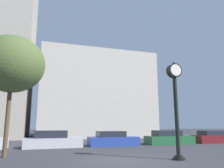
{
  "coord_description": "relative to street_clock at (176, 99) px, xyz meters",
  "views": [
    {
      "loc": [
        -3.93,
        -10.79,
        1.71
      ],
      "look_at": [
        2.7,
        10.8,
        6.05
      ],
      "focal_mm": 35.0,
      "sensor_mm": 36.0,
      "label": 1
    }
  ],
  "objects": [
    {
      "name": "car_maroon",
      "position": [
        10.01,
        8.82,
        -2.6
      ],
      "size": [
        4.31,
        1.89,
        1.25
      ],
      "rotation": [
        0.0,
        0.0,
        -0.02
      ],
      "color": "maroon",
      "rests_on": "ground_plane"
    },
    {
      "name": "street_clock",
      "position": [
        0.0,
        0.0,
        0.0
      ],
      "size": [
        0.78,
        0.63,
        5.2
      ],
      "color": "black",
      "rests_on": "ground_plane"
    },
    {
      "name": "bare_tree",
      "position": [
        -8.69,
        3.49,
        2.16
      ],
      "size": [
        3.76,
        3.76,
        6.99
      ],
      "color": "brown",
      "rests_on": "ground_plane"
    },
    {
      "name": "ground_plane",
      "position": [
        -2.77,
        0.64,
        -3.13
      ],
      "size": [
        200.0,
        200.0,
        0.0
      ],
      "primitive_type": "plane",
      "color": "#38383D"
    },
    {
      "name": "car_silver",
      "position": [
        -5.99,
        8.49,
        -2.56
      ],
      "size": [
        4.62,
        2.05,
        1.35
      ],
      "rotation": [
        0.0,
        0.0,
        0.05
      ],
      "color": "#BCBCC1",
      "rests_on": "ground_plane"
    },
    {
      "name": "car_blue",
      "position": [
        -0.87,
        8.67,
        -2.59
      ],
      "size": [
        4.33,
        1.95,
        1.26
      ],
      "rotation": [
        0.0,
        0.0,
        -0.01
      ],
      "color": "#28429E",
      "rests_on": "ground_plane"
    },
    {
      "name": "building_storefront_row",
      "position": [
        0.87,
        24.64,
        3.25
      ],
      "size": [
        16.97,
        12.0,
        12.75
      ],
      "color": "beige",
      "rests_on": "ground_plane"
    },
    {
      "name": "car_green",
      "position": [
        4.72,
        8.68,
        -2.58
      ],
      "size": [
        4.5,
        2.05,
        1.29
      ],
      "rotation": [
        0.0,
        0.0,
        -0.04
      ],
      "color": "#236038",
      "rests_on": "ground_plane"
    }
  ]
}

